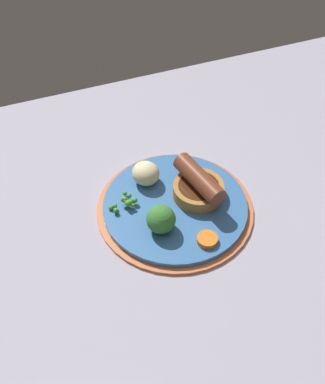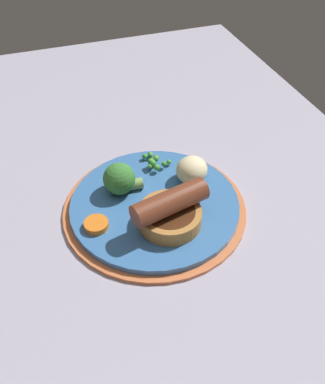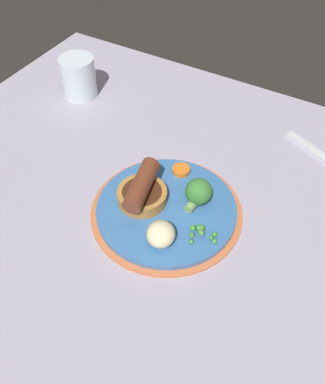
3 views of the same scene
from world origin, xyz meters
The scene contains 9 objects.
dining_table centered at (0.00, 0.00, 1.50)cm, with size 110.00×80.00×3.00cm, color #9E99AD.
dinner_plate centered at (-2.70, -3.00, 3.57)cm, with size 25.50×25.50×1.40cm.
sausage_pudding centered at (-7.00, -3.67, 6.55)cm, with size 8.34×10.61×5.34cm.
pea_pile centered at (4.87, -5.48, 5.44)cm, with size 4.81×3.86×1.83cm.
broccoli_floret_near centered at (1.14, 0.76, 6.60)cm, with size 4.55×5.59×4.55cm.
potato_chunk_1 centered at (-0.44, -9.55, 6.31)cm, with size 4.45×4.68×3.83cm, color beige.
carrot_slice_2 centered at (-4.58, 5.61, 4.84)cm, with size 3.19×3.19×0.88cm, color orange.
fork centered at (16.60, 23.40, 3.30)cm, with size 18.00×1.60×0.60cm, color silver.
drinking_glass centered at (-36.20, 17.58, 7.40)cm, with size 7.47×7.47×8.79cm, color silver.
Camera 3 is at (19.80, -43.50, 58.21)cm, focal length 40.00 mm.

